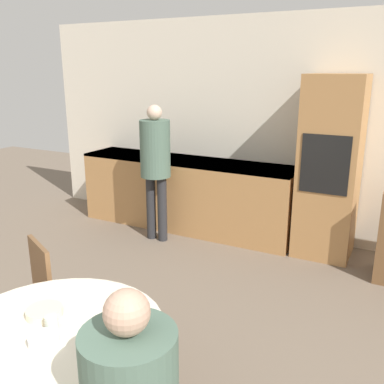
{
  "coord_description": "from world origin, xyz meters",
  "views": [
    {
      "loc": [
        1.46,
        0.27,
        2.0
      ],
      "look_at": [
        -0.01,
        3.06,
        1.09
      ],
      "focal_mm": 40.0,
      "sensor_mm": 36.0,
      "label": 1
    }
  ],
  "objects_px": {
    "oven_unit": "(330,168)",
    "cup": "(52,323)",
    "person_standing": "(155,159)",
    "bowl_centre": "(44,340)",
    "chair_far_left": "(29,299)",
    "bowl_near": "(44,312)",
    "dining_table": "(58,372)"
  },
  "relations": [
    {
      "from": "oven_unit",
      "to": "cup",
      "type": "relative_size",
      "value": 25.51
    },
    {
      "from": "oven_unit",
      "to": "cup",
      "type": "bearing_deg",
      "value": -102.41
    },
    {
      "from": "person_standing",
      "to": "bowl_centre",
      "type": "xyz_separation_m",
      "value": [
        1.19,
        -2.87,
        -0.23
      ]
    },
    {
      "from": "chair_far_left",
      "to": "bowl_near",
      "type": "xyz_separation_m",
      "value": [
        0.56,
        -0.36,
        0.26
      ]
    },
    {
      "from": "person_standing",
      "to": "cup",
      "type": "relative_size",
      "value": 21.08
    },
    {
      "from": "oven_unit",
      "to": "bowl_centre",
      "type": "bearing_deg",
      "value": -101.09
    },
    {
      "from": "cup",
      "to": "bowl_centre",
      "type": "relative_size",
      "value": 0.53
    },
    {
      "from": "chair_far_left",
      "to": "bowl_near",
      "type": "height_order",
      "value": "chair_far_left"
    },
    {
      "from": "bowl_near",
      "to": "oven_unit",
      "type": "bearing_deg",
      "value": 75.15
    },
    {
      "from": "bowl_near",
      "to": "bowl_centre",
      "type": "xyz_separation_m",
      "value": [
        0.19,
        -0.18,
        0.0
      ]
    },
    {
      "from": "oven_unit",
      "to": "dining_table",
      "type": "xyz_separation_m",
      "value": [
        -0.71,
        -3.29,
        -0.48
      ]
    },
    {
      "from": "cup",
      "to": "oven_unit",
      "type": "bearing_deg",
      "value": 77.59
    },
    {
      "from": "oven_unit",
      "to": "chair_far_left",
      "type": "relative_size",
      "value": 2.21
    },
    {
      "from": "person_standing",
      "to": "bowl_near",
      "type": "bearing_deg",
      "value": -69.45
    },
    {
      "from": "bowl_near",
      "to": "bowl_centre",
      "type": "height_order",
      "value": "bowl_centre"
    },
    {
      "from": "bowl_near",
      "to": "chair_far_left",
      "type": "bearing_deg",
      "value": 146.98
    },
    {
      "from": "person_standing",
      "to": "bowl_centre",
      "type": "relative_size",
      "value": 11.15
    },
    {
      "from": "chair_far_left",
      "to": "cup",
      "type": "height_order",
      "value": "chair_far_left"
    },
    {
      "from": "chair_far_left",
      "to": "bowl_centre",
      "type": "distance_m",
      "value": 0.96
    },
    {
      "from": "oven_unit",
      "to": "bowl_centre",
      "type": "relative_size",
      "value": 13.5
    },
    {
      "from": "dining_table",
      "to": "bowl_centre",
      "type": "distance_m",
      "value": 0.29
    },
    {
      "from": "dining_table",
      "to": "cup",
      "type": "xyz_separation_m",
      "value": [
        -0.01,
        0.0,
        0.28
      ]
    },
    {
      "from": "dining_table",
      "to": "person_standing",
      "type": "xyz_separation_m",
      "value": [
        -1.15,
        2.77,
        0.5
      ]
    },
    {
      "from": "person_standing",
      "to": "cup",
      "type": "height_order",
      "value": "person_standing"
    },
    {
      "from": "oven_unit",
      "to": "cup",
      "type": "distance_m",
      "value": 3.37
    },
    {
      "from": "cup",
      "to": "bowl_near",
      "type": "distance_m",
      "value": 0.15
    },
    {
      "from": "oven_unit",
      "to": "chair_far_left",
      "type": "bearing_deg",
      "value": -116.27
    },
    {
      "from": "dining_table",
      "to": "oven_unit",
      "type": "bearing_deg",
      "value": 77.8
    },
    {
      "from": "oven_unit",
      "to": "person_standing",
      "type": "distance_m",
      "value": 1.93
    },
    {
      "from": "person_standing",
      "to": "bowl_centre",
      "type": "height_order",
      "value": "person_standing"
    },
    {
      "from": "chair_far_left",
      "to": "bowl_near",
      "type": "relative_size",
      "value": 4.64
    },
    {
      "from": "cup",
      "to": "bowl_near",
      "type": "relative_size",
      "value": 0.4
    }
  ]
}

